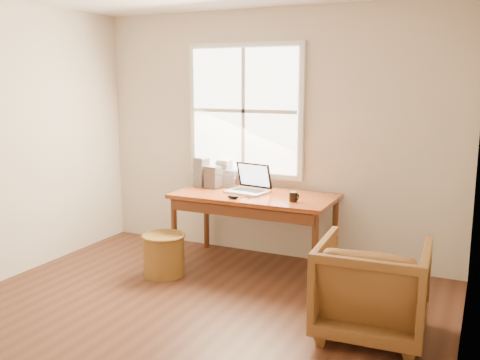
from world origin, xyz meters
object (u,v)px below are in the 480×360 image
at_px(coffee_mug, 293,197).
at_px(armchair, 372,288).
at_px(wicker_stool, 164,255).
at_px(cd_stack_a, 224,173).
at_px(desk, 255,196).
at_px(laptop, 247,177).

bearing_deg(coffee_mug, armchair, -52.19).
height_order(wicker_stool, cd_stack_a, cd_stack_a).
xyz_separation_m(desk, armchair, (1.39, -1.01, -0.37)).
bearing_deg(laptop, wicker_stool, -123.22).
height_order(armchair, cd_stack_a, cd_stack_a).
distance_m(desk, laptop, 0.21).
bearing_deg(coffee_mug, laptop, 154.38).
bearing_deg(desk, wicker_stool, -138.96).
distance_m(wicker_stool, laptop, 1.13).
xyz_separation_m(wicker_stool, cd_stack_a, (0.22, 0.88, 0.69)).
bearing_deg(cd_stack_a, coffee_mug, -23.89).
bearing_deg(cd_stack_a, wicker_stool, -103.81).
relative_size(desk, laptop, 3.42).
relative_size(armchair, coffee_mug, 9.01).
distance_m(laptop, cd_stack_a, 0.46).
bearing_deg(wicker_stool, laptop, 46.41).
bearing_deg(armchair, laptop, -38.02).
bearing_deg(laptop, coffee_mug, -6.14).
height_order(desk, coffee_mug, coffee_mug).
distance_m(wicker_stool, cd_stack_a, 1.14).
xyz_separation_m(desk, cd_stack_a, (-0.48, 0.28, 0.16)).
bearing_deg(cd_stack_a, desk, -29.94).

